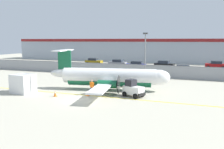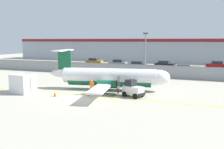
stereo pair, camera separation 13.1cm
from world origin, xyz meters
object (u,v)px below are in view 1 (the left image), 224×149
(traffic_cone_far_left, at_px, (55,94))
(parked_car_1, at_px, (117,63))
(parked_car_0, at_px, (94,61))
(parked_car_3, at_px, (164,64))
(traffic_cone_near_right, at_px, (88,93))
(parked_car_2, at_px, (136,65))
(commuter_airplane, at_px, (111,77))
(cargo_container, at_px, (23,84))
(traffic_cone_near_left, at_px, (88,82))
(parked_car_5, at_px, (216,65))
(parked_car_4, at_px, (184,69))
(apron_light_pole, at_px, (145,52))
(baggage_tug, at_px, (133,89))
(ground_crew_worker, at_px, (92,86))

(traffic_cone_far_left, relative_size, parked_car_1, 0.15)
(parked_car_0, distance_m, parked_car_3, 17.84)
(traffic_cone_near_right, xyz_separation_m, parked_car_2, (-1.98, 26.81, 0.58))
(commuter_airplane, xyz_separation_m, traffic_cone_near_right, (-1.22, -4.02, -1.29))
(cargo_container, xyz_separation_m, traffic_cone_near_left, (4.36, 8.27, -0.79))
(parked_car_1, xyz_separation_m, parked_car_5, (21.17, 3.42, 0.00))
(commuter_airplane, relative_size, parked_car_4, 3.77)
(parked_car_2, height_order, apron_light_pole, apron_light_pole)
(baggage_tug, height_order, traffic_cone_far_left, baggage_tug)
(commuter_airplane, distance_m, traffic_cone_near_left, 5.57)
(baggage_tug, relative_size, parked_car_0, 0.61)
(parked_car_0, xyz_separation_m, parked_car_2, (12.31, -5.09, 0.00))
(traffic_cone_near_right, bearing_deg, parked_car_2, 94.23)
(commuter_airplane, relative_size, traffic_cone_near_left, 25.03)
(traffic_cone_near_left, xyz_separation_m, traffic_cone_far_left, (0.12, -8.42, 0.00))
(parked_car_1, xyz_separation_m, parked_car_3, (10.72, 0.17, 0.00))
(commuter_airplane, bearing_deg, parked_car_3, 74.43)
(ground_crew_worker, bearing_deg, parked_car_5, 161.57)
(parked_car_1, height_order, parked_car_5, same)
(parked_car_0, height_order, apron_light_pole, apron_light_pole)
(traffic_cone_far_left, xyz_separation_m, parked_car_4, (11.49, 23.45, 0.58))
(cargo_container, bearing_deg, traffic_cone_far_left, 5.14)
(baggage_tug, xyz_separation_m, apron_light_pole, (-1.69, 12.32, 3.45))
(parked_car_2, bearing_deg, commuter_airplane, 91.86)
(ground_crew_worker, distance_m, traffic_cone_near_right, 0.95)
(parked_car_3, bearing_deg, parked_car_5, 23.51)
(ground_crew_worker, distance_m, cargo_container, 8.15)
(ground_crew_worker, xyz_separation_m, apron_light_pole, (2.93, 13.02, 3.35))
(baggage_tug, distance_m, parked_car_0, 36.00)
(parked_car_4, bearing_deg, baggage_tug, -101.47)
(parked_car_1, distance_m, parked_car_4, 17.41)
(traffic_cone_near_left, bearing_deg, parked_car_5, 56.75)
(parked_car_3, bearing_deg, traffic_cone_near_right, -90.32)
(traffic_cone_near_left, bearing_deg, cargo_container, -117.79)
(ground_crew_worker, relative_size, parked_car_4, 0.40)
(commuter_airplane, relative_size, parked_car_0, 3.80)
(traffic_cone_far_left, distance_m, parked_car_1, 31.61)
(apron_light_pole, bearing_deg, cargo_container, -125.74)
(parked_car_4, xyz_separation_m, parked_car_5, (5.66, 11.32, 0.00))
(parked_car_1, bearing_deg, parked_car_3, -178.32)
(traffic_cone_near_left, xyz_separation_m, parked_car_4, (11.61, 15.03, 0.58))
(cargo_container, distance_m, parked_car_5, 40.82)
(parked_car_0, xyz_separation_m, parked_car_3, (17.74, -1.89, 0.00))
(apron_light_pole, bearing_deg, traffic_cone_far_left, -112.67)
(ground_crew_worker, distance_m, parked_car_0, 34.42)
(parked_car_3, relative_size, parked_car_5, 1.02)
(parked_car_4, height_order, apron_light_pole, apron_light_pole)
(traffic_cone_near_left, height_order, traffic_cone_far_left, same)
(ground_crew_worker, xyz_separation_m, parked_car_3, (3.27, 29.34, -0.06))
(commuter_airplane, relative_size, ground_crew_worker, 9.42)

